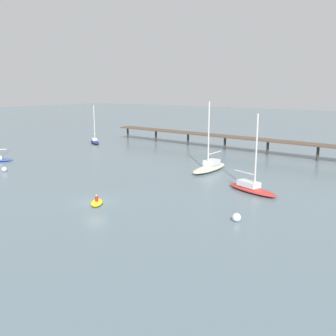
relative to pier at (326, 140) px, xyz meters
name	(u,v)px	position (x,y,z in m)	size (l,w,h in m)	color
ground_plane	(95,202)	(-16.03, -42.04, -3.99)	(400.00, 400.00, 0.00)	slate
pier	(326,140)	(0.00, 0.00, 0.00)	(71.41, 9.62, 7.17)	brown
sailboat_navy	(95,141)	(-50.75, -7.77, -3.38)	(6.04, 4.76, 9.08)	navy
sailboat_red	(251,187)	(-2.66, -27.13, -3.36)	(8.18, 4.75, 10.13)	red
sailboat_cream	(210,167)	(-13.24, -19.06, -3.28)	(2.77, 9.22, 11.12)	beige
dinghy_yellow	(97,202)	(-15.31, -42.42, -3.79)	(2.93, 3.20, 1.14)	yellow
mooring_buoy_mid	(237,217)	(0.59, -38.57, -3.54)	(0.89, 0.89, 0.89)	silver
mooring_buoy_inner	(4,169)	(-39.96, -38.44, -3.58)	(0.82, 0.82, 0.82)	silver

